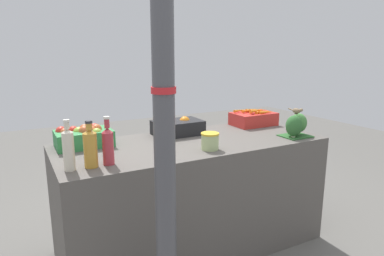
% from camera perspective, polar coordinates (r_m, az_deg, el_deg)
% --- Properties ---
extents(ground_plane, '(10.00, 10.00, 0.00)m').
position_cam_1_polar(ground_plane, '(2.83, -0.00, -18.78)').
color(ground_plane, '#605E59').
extents(market_table, '(1.93, 0.80, 0.83)m').
position_cam_1_polar(market_table, '(2.63, -0.00, -11.03)').
color(market_table, '#56514C').
rests_on(market_table, ground_plane).
extents(support_pole, '(0.11, 0.11, 2.38)m').
position_cam_1_polar(support_pole, '(1.55, -4.69, 2.03)').
color(support_pole, '#4C4C51').
rests_on(support_pole, ground_plane).
extents(apple_crate, '(0.37, 0.25, 0.15)m').
position_cam_1_polar(apple_crate, '(2.47, -17.56, -1.31)').
color(apple_crate, '#2D8442').
rests_on(apple_crate, market_table).
extents(orange_crate, '(0.37, 0.25, 0.15)m').
position_cam_1_polar(orange_crate, '(2.68, -2.72, 0.30)').
color(orange_crate, black).
rests_on(orange_crate, market_table).
extents(carrot_crate, '(0.37, 0.25, 0.15)m').
position_cam_1_polar(carrot_crate, '(3.08, 10.22, 1.62)').
color(carrot_crate, red).
rests_on(carrot_crate, market_table).
extents(broccoli_pile, '(0.22, 0.18, 0.17)m').
position_cam_1_polar(broccoli_pile, '(2.72, 16.90, 0.34)').
color(broccoli_pile, '#2D602D').
rests_on(broccoli_pile, market_table).
extents(juice_bottle_cloudy, '(0.06, 0.06, 0.29)m').
position_cam_1_polar(juice_bottle_cloudy, '(1.98, -19.89, -3.28)').
color(juice_bottle_cloudy, beige).
rests_on(juice_bottle_cloudy, market_table).
extents(juice_bottle_amber, '(0.08, 0.08, 0.27)m').
position_cam_1_polar(juice_bottle_amber, '(2.01, -16.59, -3.13)').
color(juice_bottle_amber, gold).
rests_on(juice_bottle_amber, market_table).
extents(juice_bottle_ruby, '(0.07, 0.07, 0.28)m').
position_cam_1_polar(juice_bottle_ruby, '(2.03, -13.83, -2.75)').
color(juice_bottle_ruby, '#B2333D').
rests_on(juice_bottle_ruby, market_table).
extents(pickle_jar, '(0.12, 0.12, 0.11)m').
position_cam_1_polar(pickle_jar, '(2.28, 3.01, -2.20)').
color(pickle_jar, '#B2C684').
rests_on(pickle_jar, market_table).
extents(sparrow_bird, '(0.04, 0.14, 0.05)m').
position_cam_1_polar(sparrow_bird, '(2.71, 17.09, 2.77)').
color(sparrow_bird, '#4C3D2D').
rests_on(sparrow_bird, broccoli_pile).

